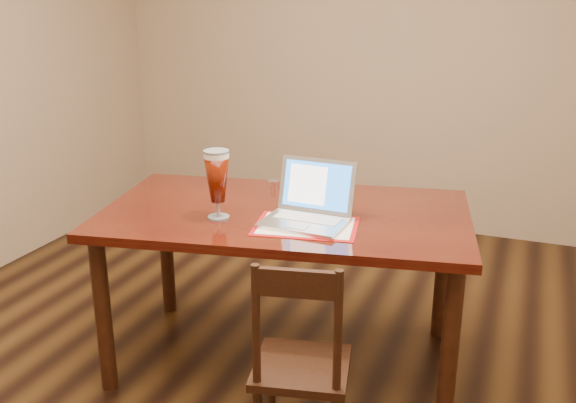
% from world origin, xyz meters
% --- Properties ---
extents(ground, '(5.00, 5.00, 0.00)m').
position_xyz_m(ground, '(0.00, 0.00, 0.00)').
color(ground, black).
rests_on(ground, ground).
extents(dining_table, '(1.86, 1.26, 1.12)m').
position_xyz_m(dining_table, '(-0.03, 0.33, 0.72)').
color(dining_table, '#441409').
rests_on(dining_table, ground).
extents(dining_chair, '(0.43, 0.42, 0.87)m').
position_xyz_m(dining_chair, '(0.28, -0.29, 0.41)').
color(dining_chair, black).
rests_on(dining_chair, ground).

